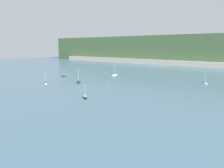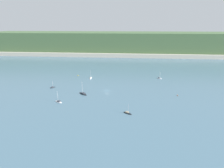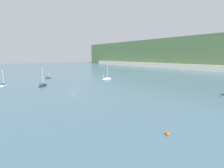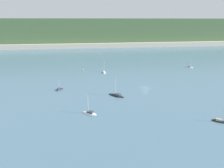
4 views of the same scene
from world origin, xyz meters
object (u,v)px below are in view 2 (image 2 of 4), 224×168
Objects in this scene: sailboat_3 at (128,113)px; mooring_buoy_0 at (178,95)px; sailboat_1 at (59,102)px; sailboat_2 at (53,88)px; sailboat_4 at (159,78)px; mooring_buoy_1 at (78,75)px; sailboat_5 at (83,94)px; sailboat_0 at (91,78)px.

sailboat_3 is 10.34× the size of mooring_buoy_0.
sailboat_1 is 29.65m from sailboat_2.
sailboat_1 is at bearing -109.02° from sailboat_4.
sailboat_2 is 6.74× the size of mooring_buoy_1.
sailboat_1 is 1.19× the size of sailboat_3.
mooring_buoy_0 is 0.77× the size of mooring_buoy_1.
sailboat_3 is 0.70× the size of sailboat_5.
sailboat_5 is at bearing -100.23° from sailboat_1.
sailboat_0 is 1.23× the size of sailboat_3.
sailboat_5 reaches higher than sailboat_4.
sailboat_1 is at bearing 169.53° from sailboat_0.
sailboat_3 is 45.39m from mooring_buoy_0.
sailboat_4 is at bearing -111.70° from sailboat_1.
sailboat_3 is 8.01× the size of mooring_buoy_1.
sailboat_2 is at bearing -107.40° from mooring_buoy_1.
sailboat_5 is 14.70× the size of mooring_buoy_0.
sailboat_4 is at bearing -104.51° from sailboat_5.
sailboat_5 is at bearing -176.35° from sailboat_0.
mooring_buoy_0 is at bearing -52.27° from sailboat_2.
mooring_buoy_0 is at bearing 73.21° from sailboat_3.
sailboat_5 reaches higher than sailboat_3.
sailboat_4 is (88.37, 32.53, -0.06)m from sailboat_2.
sailboat_0 reaches higher than sailboat_2.
mooring_buoy_0 is at bearing -49.16° from sailboat_4.
mooring_buoy_0 is at bearing -117.23° from sailboat_0.
sailboat_5 is at bearing -69.26° from sailboat_2.
sailboat_4 is 0.73× the size of sailboat_5.
sailboat_2 is at bearing -127.16° from sailboat_4.
sailboat_5 is (12.45, 14.75, 0.02)m from sailboat_1.
sailboat_5 reaches higher than mooring_buoy_0.
sailboat_0 is 73.58m from sailboat_3.
mooring_buoy_1 is (-83.40, 42.72, 0.10)m from mooring_buoy_0.
sailboat_0 is 9.83× the size of mooring_buoy_1.
sailboat_1 is 45.98m from sailboat_3.
sailboat_0 is 1.46× the size of sailboat_2.
sailboat_3 reaches higher than mooring_buoy_1.
sailboat_2 is 0.84× the size of sailboat_3.
sailboat_5 is at bearing -111.95° from sailboat_4.
sailboat_2 is at bearing -178.54° from sailboat_3.
mooring_buoy_0 is at bearing -137.51° from sailboat_5.
sailboat_1 is 9.51× the size of mooring_buoy_1.
mooring_buoy_1 is at bearing -30.15° from sailboat_5.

